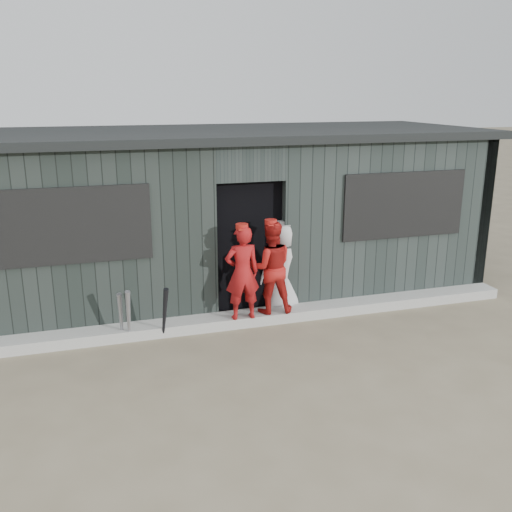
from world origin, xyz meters
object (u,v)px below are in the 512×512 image
object	(u,v)px
bat_mid	(129,316)
dugout	(226,212)
bat_right	(165,314)
player_grey_back	(282,268)
player_red_right	(270,267)
bat_left	(121,317)
player_red_left	(242,273)

from	to	relation	value
bat_mid	dugout	distance (m)	2.76
bat_right	player_grey_back	xyz separation A→B (m)	(1.83, 0.54, 0.31)
player_red_right	dugout	bearing A→B (deg)	-75.19
bat_right	player_red_right	distance (m)	1.62
player_red_right	bat_right	bearing A→B (deg)	16.15
bat_right	player_grey_back	distance (m)	1.93
bat_mid	player_red_right	xyz separation A→B (m)	(2.01, 0.21, 0.43)
player_red_right	dugout	xyz separation A→B (m)	(-0.22, 1.69, 0.47)
bat_right	dugout	bearing A→B (deg)	55.42
bat_left	player_red_left	size ratio (longest dim) A/B	0.54
bat_right	player_red_right	world-z (taller)	player_red_right
player_grey_back	dugout	size ratio (longest dim) A/B	0.17
player_red_right	dugout	size ratio (longest dim) A/B	0.16
bat_left	bat_mid	xyz separation A→B (m)	(0.09, -0.09, 0.03)
bat_right	player_red_right	size ratio (longest dim) A/B	0.58
bat_left	bat_mid	size ratio (longest dim) A/B	0.91
player_grey_back	player_red_right	bearing A→B (deg)	42.31
bat_mid	bat_left	bearing A→B (deg)	135.96
bat_left	bat_right	bearing A→B (deg)	-12.12
bat_mid	dugout	bearing A→B (deg)	46.63
bat_mid	player_red_left	xyz separation A→B (m)	(1.56, 0.08, 0.42)
bat_right	dugout	world-z (taller)	dugout
bat_left	bat_right	xyz separation A→B (m)	(0.56, -0.12, 0.02)
bat_right	player_red_left	distance (m)	1.18
bat_right	player_grey_back	size ratio (longest dim) A/B	0.56
player_red_right	dugout	distance (m)	1.77
player_red_right	dugout	world-z (taller)	dugout
player_red_left	player_red_right	world-z (taller)	player_red_right
bat_left	bat_mid	world-z (taller)	bat_mid
player_red_left	player_grey_back	size ratio (longest dim) A/B	0.96
bat_left	player_red_right	distance (m)	2.16
dugout	player_red_right	bearing A→B (deg)	-82.66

